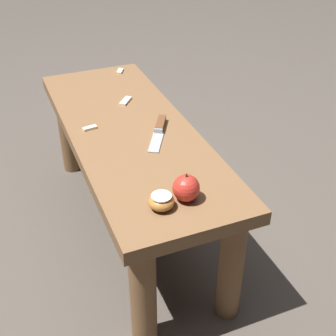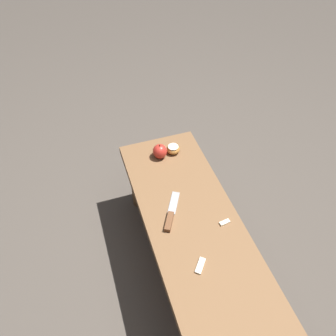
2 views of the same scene
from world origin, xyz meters
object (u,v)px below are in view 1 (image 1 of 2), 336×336
object	(u,v)px
apple_cut	(161,201)
knife	(159,129)
apple_whole	(186,188)
wooden_bench	(132,151)

from	to	relation	value
apple_cut	knife	bearing A→B (deg)	-20.55
knife	apple_cut	world-z (taller)	apple_cut
apple_whole	knife	bearing A→B (deg)	-10.48
wooden_bench	apple_cut	bearing A→B (deg)	172.43
apple_whole	apple_cut	bearing A→B (deg)	97.28
wooden_bench	knife	size ratio (longest dim) A/B	5.45
apple_whole	apple_cut	size ratio (longest dim) A/B	1.20
wooden_bench	apple_cut	world-z (taller)	apple_cut
knife	apple_cut	bearing A→B (deg)	8.82
knife	apple_cut	distance (m)	0.38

